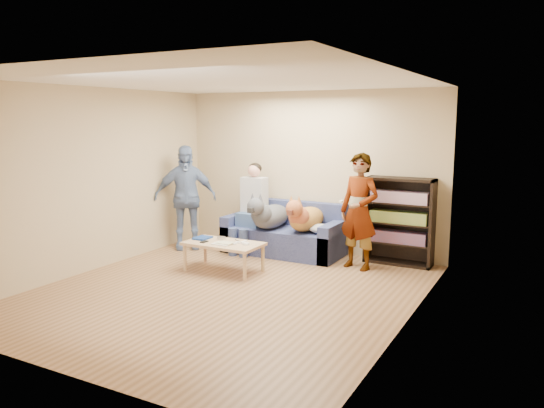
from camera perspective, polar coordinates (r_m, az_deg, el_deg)
The scene contains 27 objects.
ground at distance 6.80m, azimuth -4.86°, elevation -9.37°, with size 5.00×5.00×0.00m, color brown.
ceiling at distance 6.46m, azimuth -5.18°, elevation 13.06°, with size 5.00×5.00×0.00m, color white.
wall_back at distance 8.69m, azimuth 4.07°, elevation 3.48°, with size 4.50×4.50×0.00m, color tan.
wall_front at distance 4.65m, azimuth -22.16°, elevation -2.14°, with size 4.50×4.50×0.00m, color tan.
wall_left at distance 7.96m, azimuth -18.71°, elevation 2.50°, with size 5.00×5.00×0.00m, color tan.
wall_right at distance 5.60m, azimuth 14.61°, elevation 0.08°, with size 5.00×5.00×0.00m, color tan.
blanket at distance 8.13m, azimuth 5.31°, elevation -2.66°, with size 0.40×0.34×0.14m, color #A2A2A6.
person_standing_right at distance 7.70m, azimuth 9.36°, elevation -0.80°, with size 0.61×0.40×1.68m, color gray.
person_standing_left at distance 8.92m, azimuth -9.31°, elevation 0.71°, with size 1.01×0.42×1.73m, color #7687BD.
held_controller at distance 7.56m, azimuth 7.47°, elevation 0.26°, with size 0.04×0.11×0.03m, color white.
notebook_blue at distance 7.83m, azimuth -7.48°, elevation -3.64°, with size 0.20×0.26×0.03m, color navy.
papers at distance 7.46m, azimuth -5.34°, elevation -4.28°, with size 0.26×0.20×0.01m, color silver.
magazine at distance 7.46m, azimuth -5.06°, elevation -4.17°, with size 0.22×0.17×0.01m, color beige.
camera_silver at distance 7.73m, azimuth -5.49°, elevation -3.68°, with size 0.11×0.06×0.05m, color silver.
controller_a at distance 7.50m, azimuth -3.03°, elevation -4.11°, with size 0.04×0.13×0.03m, color white.
controller_b at distance 7.39m, azimuth -2.82°, elevation -4.31°, with size 0.09×0.06×0.03m, color white.
headphone_cup_a at distance 7.44m, azimuth -4.04°, elevation -4.27°, with size 0.07×0.07×0.02m, color silver.
headphone_cup_b at distance 7.51m, azimuth -3.71°, elevation -4.14°, with size 0.07×0.07×0.02m, color silver.
pen_orange at distance 7.45m, azimuth -6.05°, elevation -4.33°, with size 0.01×0.01×0.14m, color #C1621B.
pen_black at distance 7.65m, azimuth -3.74°, elevation -3.94°, with size 0.01×0.01×0.14m, color black.
wallet at distance 7.61m, azimuth -7.31°, elevation -4.04°, with size 0.07×0.12×0.01m, color black.
sofa at distance 8.60m, azimuth 1.36°, elevation -3.44°, with size 1.90×0.85×0.82m.
person_seated at distance 8.65m, azimuth -2.25°, elevation -0.04°, with size 0.40×0.73×1.47m.
dog_gray at distance 8.38m, azimuth -0.41°, elevation -1.20°, with size 0.43×1.26×0.63m.
dog_tan at distance 8.21m, azimuth 3.52°, elevation -1.47°, with size 0.42×1.17×0.62m.
coffee_table at distance 7.58m, azimuth -5.23°, elevation -4.48°, with size 1.10×0.60×0.42m.
bookshelf at distance 8.11m, azimuth 13.56°, elevation -1.60°, with size 1.00×0.34×1.30m.
Camera 1 is at (3.54, -5.39, 2.16)m, focal length 35.00 mm.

